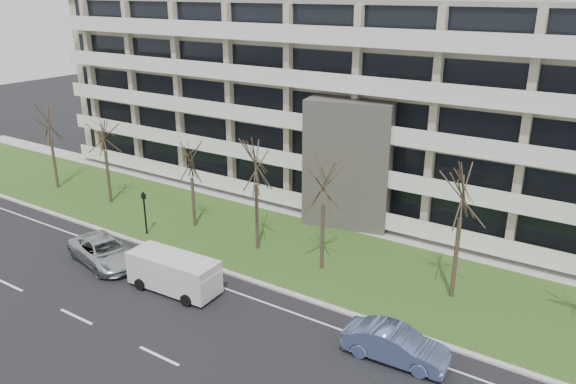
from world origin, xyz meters
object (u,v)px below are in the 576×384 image
Objects in this scene: silver_pickup at (104,252)px; white_van at (175,270)px; blue_sedan at (395,345)px; pedestrian_signal at (144,208)px.

silver_pickup is 1.04× the size of white_van.
white_van reaches higher than blue_sedan.
blue_sedan is at bearing 1.44° from white_van.
silver_pickup is at bearing -59.38° from pedestrian_signal.
white_van is (-12.78, -0.93, 0.45)m from blue_sedan.
white_van is (5.98, -0.00, 0.45)m from silver_pickup.
pedestrian_signal is (-19.87, 3.54, 1.19)m from blue_sedan.
blue_sedan is at bearing -74.10° from silver_pickup.
silver_pickup is at bearing 177.23° from white_van.
pedestrian_signal reaches higher than silver_pickup.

